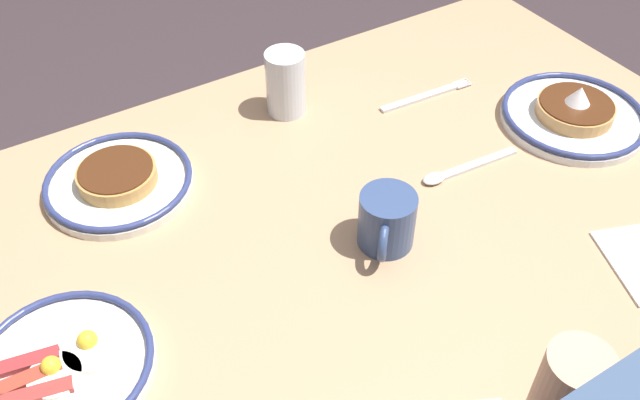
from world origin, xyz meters
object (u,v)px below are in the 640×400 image
object	(u,v)px
plate_far_companion	(64,366)
coffee_mug	(387,220)
plate_center_pancakes	(574,114)
fork_near	(427,95)
tea_spoon	(457,171)
drinking_glass	(286,86)
plate_near_main	(119,181)

from	to	relation	value
plate_far_companion	coffee_mug	distance (m)	0.46
plate_center_pancakes	fork_near	size ratio (longest dim) A/B	1.29
plate_far_companion	plate_center_pancakes	bearing A→B (deg)	-177.74
plate_center_pancakes	tea_spoon	world-z (taller)	plate_center_pancakes
plate_far_companion	coffee_mug	world-z (taller)	coffee_mug
tea_spoon	fork_near	bearing A→B (deg)	-114.71
coffee_mug	drinking_glass	distance (m)	0.36
plate_far_companion	fork_near	bearing A→B (deg)	-162.79
plate_near_main	drinking_glass	bearing A→B (deg)	-172.75
plate_near_main	drinking_glass	size ratio (longest dim) A/B	2.00
plate_far_companion	drinking_glass	distance (m)	0.60
plate_near_main	plate_center_pancakes	size ratio (longest dim) A/B	0.93
plate_center_pancakes	coffee_mug	world-z (taller)	coffee_mug
coffee_mug	fork_near	distance (m)	0.38
coffee_mug	plate_near_main	bearing A→B (deg)	-47.13
coffee_mug	fork_near	world-z (taller)	coffee_mug
tea_spoon	plate_far_companion	bearing A→B (deg)	3.17
plate_center_pancakes	tea_spoon	size ratio (longest dim) A/B	1.38
drinking_glass	tea_spoon	bearing A→B (deg)	117.59
fork_near	coffee_mug	bearing A→B (deg)	42.81
plate_far_companion	drinking_glass	bearing A→B (deg)	-146.63
fork_near	plate_near_main	bearing A→B (deg)	-5.78
plate_far_companion	fork_near	distance (m)	0.77
drinking_glass	fork_near	world-z (taller)	drinking_glass
plate_center_pancakes	plate_near_main	bearing A→B (deg)	-18.68
plate_near_main	coffee_mug	xyz separation A→B (m)	(-0.29, 0.31, 0.03)
plate_near_main	plate_far_companion	distance (m)	0.33
plate_center_pancakes	coffee_mug	distance (m)	0.45
plate_center_pancakes	plate_far_companion	world-z (taller)	plate_center_pancakes
coffee_mug	tea_spoon	size ratio (longest dim) A/B	0.54
coffee_mug	plate_center_pancakes	bearing A→B (deg)	-171.96
drinking_glass	coffee_mug	bearing A→B (deg)	84.31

